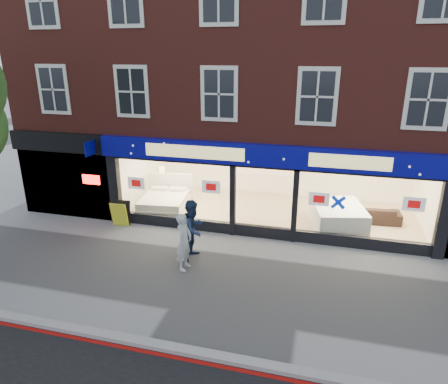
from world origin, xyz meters
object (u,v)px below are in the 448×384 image
at_px(pedestrian_blue, 193,229).
at_px(pedestrian_grey, 184,242).
at_px(display_bed, 165,202).
at_px(sofa, 371,214).
at_px(a_board, 121,214).
at_px(mattress_stack, 338,217).

bearing_deg(pedestrian_blue, pedestrian_grey, -166.65).
relative_size(display_bed, sofa, 1.15).
bearing_deg(a_board, pedestrian_grey, -39.67).
bearing_deg(a_board, mattress_stack, 7.02).
relative_size(a_board, pedestrian_blue, 0.50).
height_order(sofa, a_board, a_board).
height_order(a_board, pedestrian_grey, pedestrian_grey).
distance_m(sofa, a_board, 9.21).
relative_size(display_bed, pedestrian_blue, 1.26).
height_order(display_bed, pedestrian_blue, pedestrian_blue).
distance_m(a_board, pedestrian_blue, 3.69).
height_order(mattress_stack, sofa, mattress_stack).
bearing_deg(pedestrian_grey, a_board, 59.70).
xyz_separation_m(a_board, pedestrian_blue, (3.32, -1.54, 0.47)).
xyz_separation_m(a_board, pedestrian_grey, (3.30, -2.29, 0.40)).
bearing_deg(mattress_stack, a_board, -168.08).
bearing_deg(a_board, sofa, 10.85).
distance_m(display_bed, sofa, 7.86).
height_order(a_board, pedestrian_blue, pedestrian_blue).
xyz_separation_m(display_bed, a_board, (-1.06, -1.63, 0.03)).
bearing_deg(pedestrian_grey, display_bed, 34.24).
distance_m(display_bed, mattress_stack, 6.60).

